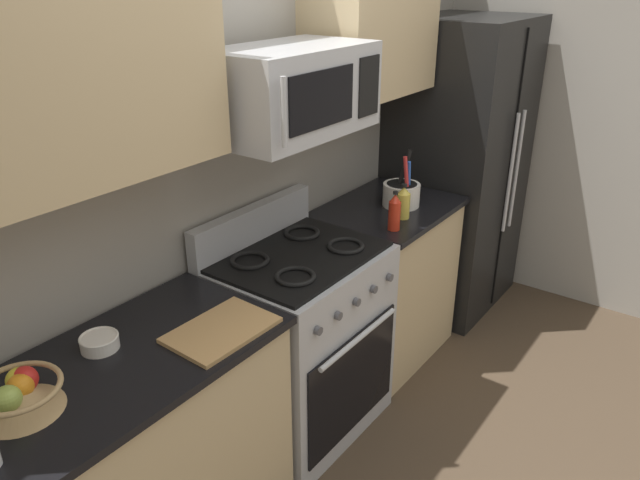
% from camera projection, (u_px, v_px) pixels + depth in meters
% --- Properties ---
extents(wall_back, '(8.00, 0.10, 2.60)m').
position_uv_depth(wall_back, '(233.00, 158.00, 2.71)').
color(wall_back, '#9E998E').
rests_on(wall_back, ground).
extents(counter_left, '(1.18, 0.59, 0.91)m').
position_uv_depth(counter_left, '(130.00, 471.00, 2.15)').
color(counter_left, tan).
rests_on(counter_left, ground).
extents(range_oven, '(0.76, 0.64, 1.09)m').
position_uv_depth(range_oven, '(300.00, 341.00, 2.86)').
color(range_oven, '#B2B5BA').
rests_on(range_oven, ground).
extents(counter_right, '(0.78, 0.59, 0.91)m').
position_uv_depth(counter_right, '(385.00, 281.00, 3.44)').
color(counter_right, tan).
rests_on(counter_right, ground).
extents(refrigerator, '(0.82, 0.70, 1.82)m').
position_uv_depth(refrigerator, '(457.00, 169.00, 3.84)').
color(refrigerator, black).
rests_on(refrigerator, ground).
extents(wall_right, '(0.10, 8.00, 2.60)m').
position_uv_depth(wall_right, '(599.00, 107.00, 3.70)').
color(wall_right, '#9E998E').
rests_on(wall_right, ground).
extents(microwave, '(0.71, 0.44, 0.34)m').
position_uv_depth(microwave, '(291.00, 90.00, 2.39)').
color(microwave, '#B2B5BA').
extents(upper_cabinets_left, '(1.17, 0.34, 0.69)m').
position_uv_depth(upper_cabinets_left, '(29.00, 69.00, 1.65)').
color(upper_cabinets_left, tan).
extents(upper_cabinets_right, '(0.77, 0.34, 0.69)m').
position_uv_depth(upper_cabinets_right, '(372.00, 23.00, 2.95)').
color(upper_cabinets_right, tan).
extents(utensil_crock, '(0.20, 0.20, 0.31)m').
position_uv_depth(utensil_crock, '(401.00, 193.00, 3.23)').
color(utensil_crock, white).
rests_on(utensil_crock, counter_right).
extents(fruit_basket, '(0.25, 0.25, 0.11)m').
position_uv_depth(fruit_basket, '(19.00, 394.00, 1.74)').
color(fruit_basket, tan).
rests_on(fruit_basket, counter_left).
extents(cutting_board, '(0.38, 0.26, 0.02)m').
position_uv_depth(cutting_board, '(222.00, 330.00, 2.13)').
color(cutting_board, tan).
rests_on(cutting_board, counter_left).
extents(bottle_hot_sauce, '(0.06, 0.06, 0.20)m').
position_uv_depth(bottle_hot_sauce, '(394.00, 212.00, 2.93)').
color(bottle_hot_sauce, red).
rests_on(bottle_hot_sauce, counter_right).
extents(bottle_oil, '(0.07, 0.07, 0.18)m').
position_uv_depth(bottle_oil, '(403.00, 203.00, 3.07)').
color(bottle_oil, gold).
rests_on(bottle_oil, counter_right).
extents(prep_bowl, '(0.13, 0.13, 0.05)m').
position_uv_depth(prep_bowl, '(99.00, 342.00, 2.03)').
color(prep_bowl, white).
rests_on(prep_bowl, counter_left).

